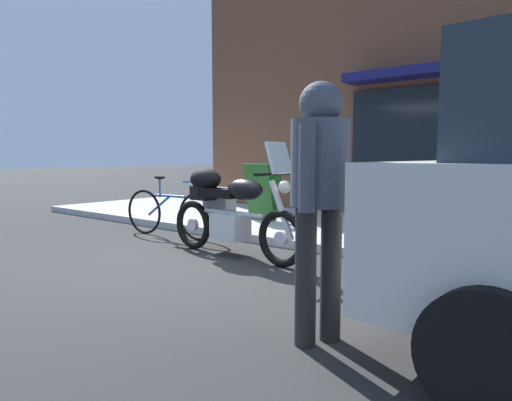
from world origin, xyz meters
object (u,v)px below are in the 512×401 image
at_px(parked_bicycle, 169,212).
at_px(pedestrian_walking, 319,180).
at_px(sandwich_board_sign, 263,192).
at_px(touring_motorcycle, 228,207).

relative_size(parked_bicycle, pedestrian_walking, 1.04).
bearing_deg(pedestrian_walking, parked_bicycle, 152.84).
bearing_deg(pedestrian_walking, sandwich_board_sign, 132.66).
relative_size(touring_motorcycle, sandwich_board_sign, 2.20).
bearing_deg(parked_bicycle, sandwich_board_sign, 74.78).
distance_m(touring_motorcycle, parked_bicycle, 1.63).
xyz_separation_m(parked_bicycle, pedestrian_walking, (3.87, -1.99, 0.71)).
height_order(touring_motorcycle, parked_bicycle, touring_motorcycle).
height_order(parked_bicycle, pedestrian_walking, pedestrian_walking).
bearing_deg(touring_motorcycle, pedestrian_walking, -34.89).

